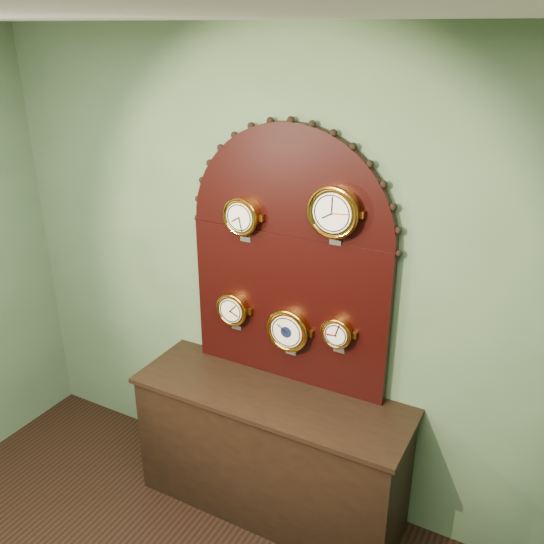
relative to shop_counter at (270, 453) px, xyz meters
The scene contains 8 objects.
wall_back 1.04m from the shop_counter, 90.00° to the left, with size 4.00×4.00×0.00m, color #4E6948.
shop_counter is the anchor object (origin of this frame).
display_board 1.25m from the shop_counter, 90.00° to the left, with size 1.26×0.06×1.53m.
roman_clock 1.44m from the shop_counter, 149.34° to the left, with size 0.22×0.08×0.27m.
arabic_clock 1.55m from the shop_counter, 28.31° to the left, with size 0.28×0.08×0.33m.
hygrometer 0.90m from the shop_counter, 155.25° to the left, with size 0.20×0.08×0.26m.
barometer 0.80m from the shop_counter, 76.77° to the left, with size 0.26×0.08×0.31m.
tide_clock 0.92m from the shop_counter, 24.93° to the left, with size 0.17×0.08×0.23m.
Camera 1 is at (1.33, -0.22, 2.77)m, focal length 38.39 mm.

